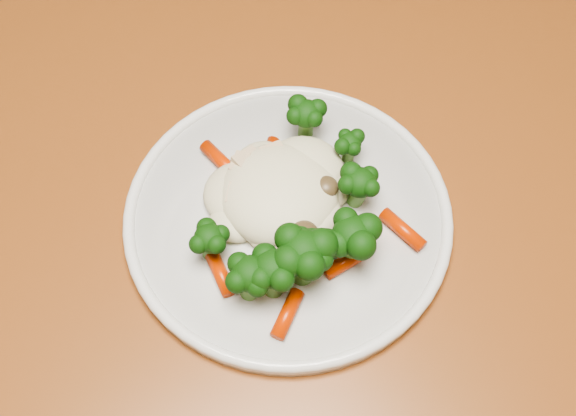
% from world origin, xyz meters
% --- Properties ---
extents(dining_table, '(1.25, 0.92, 0.75)m').
position_xyz_m(dining_table, '(-0.05, -0.21, 0.65)').
color(dining_table, '#975123').
rests_on(dining_table, ground).
extents(plate, '(0.28, 0.28, 0.01)m').
position_xyz_m(plate, '(-0.03, -0.19, 0.76)').
color(plate, white).
rests_on(plate, dining_table).
extents(meal, '(0.18, 0.19, 0.05)m').
position_xyz_m(meal, '(-0.04, -0.21, 0.78)').
color(meal, beige).
rests_on(meal, plate).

